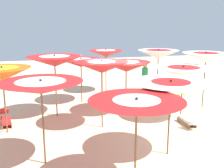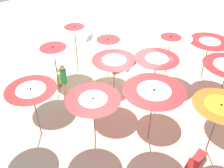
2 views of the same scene
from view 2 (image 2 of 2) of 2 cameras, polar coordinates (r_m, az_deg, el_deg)
name	(u,v)px [view 2 (image 2 of 2)]	position (r m, az deg, el deg)	size (l,w,h in m)	color
ground	(131,100)	(12.26, 4.35, -3.75)	(38.01, 38.01, 0.04)	beige
beach_umbrella_0	(220,110)	(9.29, 23.59, -5.44)	(1.94, 1.94, 2.39)	brown
beach_umbrella_2	(209,44)	(13.84, 21.48, 8.56)	(2.18, 2.18, 2.20)	brown
beach_umbrella_3	(154,95)	(8.98, 9.55, -2.43)	(2.24, 2.24, 2.56)	brown
beach_umbrella_4	(156,62)	(10.93, 10.17, 4.97)	(1.94, 1.94, 2.53)	brown
beach_umbrella_5	(170,40)	(13.59, 13.33, 9.78)	(2.22, 2.22, 2.26)	brown
beach_umbrella_6	(93,103)	(9.10, -4.34, -4.31)	(2.05, 2.05, 2.19)	brown
beach_umbrella_7	(114,64)	(11.11, 0.50, 4.73)	(2.00, 2.00, 2.30)	brown
beach_umbrella_8	(108,43)	(13.16, -0.86, 9.50)	(2.30, 2.30, 2.17)	brown
beach_umbrella_9	(32,93)	(9.62, -18.05, -1.99)	(1.91, 1.91, 2.40)	brown
beach_umbrella_10	(54,51)	(11.89, -13.32, 7.36)	(2.04, 2.04, 2.55)	brown
beach_umbrella_11	(75,30)	(13.76, -8.64, 12.15)	(2.06, 2.06, 2.58)	brown
lounger_0	(60,78)	(13.65, -11.80, 1.36)	(0.80, 1.17, 0.59)	olive
lounger_1	(197,160)	(10.03, 18.92, -16.18)	(1.28, 0.57, 0.54)	olive
lounger_2	(121,67)	(14.35, 1.98, 4.05)	(1.21, 0.34, 0.64)	olive
beachgoer_0	(64,81)	(12.03, -11.00, 0.71)	(0.30, 0.30, 1.85)	#D8A87F
beach_ball	(76,94)	(12.47, -8.33, -2.28)	(0.30, 0.30, 0.30)	red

